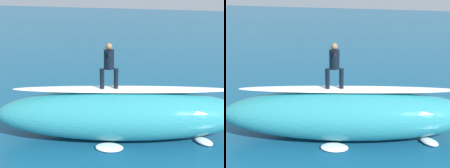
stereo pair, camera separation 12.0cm
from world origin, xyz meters
The scene contains 10 objects.
ground_plane centered at (0.00, 0.00, 0.00)m, with size 120.00×120.00×0.00m, color #145175.
wave_crest centered at (-0.05, 2.26, 0.92)m, with size 9.33×2.20×1.85m, color teal.
wave_foam_lip centered at (-0.05, 2.26, 1.89)m, with size 7.93×0.77×0.08m, color white.
surfboard_riding centered at (0.43, 2.43, 1.88)m, with size 1.81×0.52×0.06m, color yellow.
surfer_riding centered at (0.43, 2.43, 2.87)m, with size 0.69×1.48×1.64m.
surfboard_paddling centered at (1.62, -1.54, 0.04)m, with size 2.37×0.54×0.07m, color #EAE5C6.
surfer_paddling centered at (1.74, -1.47, 0.21)m, with size 1.65×1.10×0.32m.
foam_patch_near centered at (-2.94, 1.76, 0.08)m, with size 0.73×0.45×0.17m, color white.
foam_patch_mid centered at (0.13, 3.25, 0.05)m, with size 0.98×0.64×0.11m, color white.
foam_patch_far centered at (3.62, 2.33, 0.07)m, with size 0.55×0.42×0.14m, color white.
Camera 2 is at (-3.13, 11.75, 5.41)m, focal length 47.59 mm.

